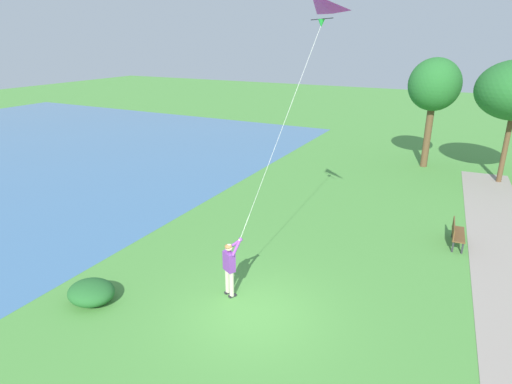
% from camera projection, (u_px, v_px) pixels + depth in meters
% --- Properties ---
extents(ground_plane, '(120.00, 120.00, 0.00)m').
position_uv_depth(ground_plane, '(252.00, 313.00, 12.24)').
color(ground_plane, '#4C8E3D').
extents(person_kite_flyer, '(0.52, 0.62, 1.83)m').
position_uv_depth(person_kite_flyer, '(230.00, 265.00, 12.78)').
color(person_kite_flyer, '#232328').
rests_on(person_kite_flyer, ground).
extents(flying_kite, '(1.90, 3.06, 6.68)m').
position_uv_depth(flying_kite, '(311.00, 13.00, 11.99)').
color(flying_kite, '#E02D9E').
extents(park_bench_near_walkway, '(0.55, 1.53, 0.88)m').
position_uv_depth(park_bench_near_walkway, '(456.00, 232.00, 16.13)').
color(park_bench_near_walkway, brown).
rests_on(park_bench_near_walkway, ground).
extents(tree_treeline_center, '(2.92, 2.98, 6.39)m').
position_uv_depth(tree_treeline_center, '(434.00, 86.00, 24.57)').
color(tree_treeline_center, brown).
rests_on(tree_treeline_center, ground).
extents(lakeside_shrub, '(1.44, 1.24, 0.65)m').
position_uv_depth(lakeside_shrub, '(91.00, 292.00, 12.68)').
color(lakeside_shrub, '#236028').
rests_on(lakeside_shrub, ground).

